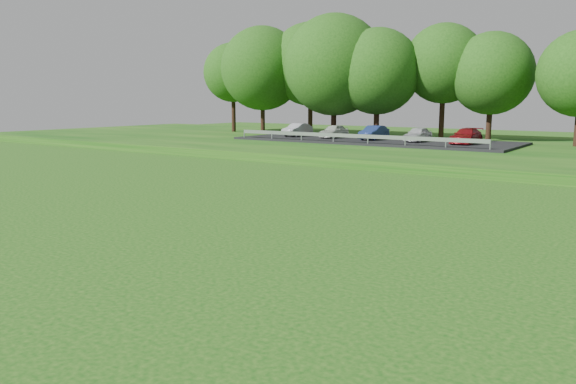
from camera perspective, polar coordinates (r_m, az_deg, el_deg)
The scene contains 1 object.
parking_lot at distance 48.96m, azimuth 8.92°, elevation 5.53°, with size 24.00×9.00×1.38m.
Camera 1 is at (-2.23, -11.08, 4.23)m, focal length 35.00 mm.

